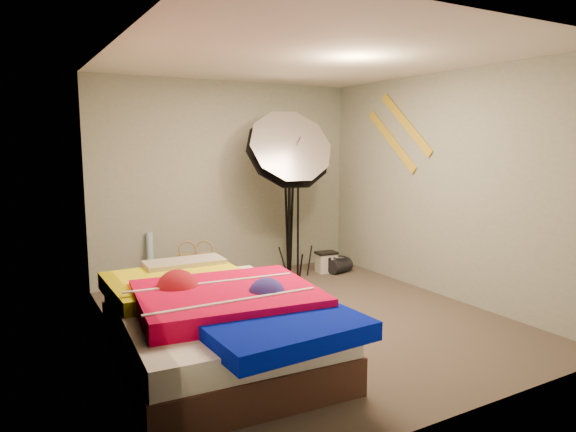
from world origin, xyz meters
TOP-DOWN VIEW (x-y plane):
  - floor at (0.00, 0.00)m, footprint 4.00×4.00m
  - ceiling at (0.00, 0.00)m, footprint 4.00×4.00m
  - wall_back at (0.00, 2.00)m, footprint 3.50×0.00m
  - wall_front at (0.00, -2.00)m, footprint 3.50×0.00m
  - wall_left at (-1.75, 0.00)m, footprint 0.00×4.00m
  - wall_right at (1.75, 0.00)m, footprint 0.00×4.00m
  - tote_bag at (-0.61, 1.56)m, footprint 0.47×0.31m
  - wrapping_roll at (-1.06, 1.90)m, footprint 0.12×0.20m
  - camera_case at (1.17, 1.45)m, footprint 0.28×0.21m
  - duffel_bag at (1.31, 1.33)m, footprint 0.35×0.26m
  - wall_stripe_upper at (1.73, 0.60)m, footprint 0.02×0.91m
  - wall_stripe_lower at (1.73, 0.85)m, footprint 0.02×0.91m
  - bed at (-1.14, -0.42)m, footprint 1.61×2.36m
  - photo_umbrella at (0.52, 1.36)m, footprint 1.39×1.09m
  - camera_tripod at (0.79, 1.78)m, footprint 0.07×0.07m

SIDE VIEW (x-z plane):
  - floor at x=0.00m, z-range 0.00..0.00m
  - duffel_bag at x=1.31m, z-range 0.00..0.19m
  - camera_case at x=1.17m, z-range 0.00..0.26m
  - tote_bag at x=-0.61m, z-range -0.01..0.44m
  - bed at x=-1.14m, z-range 0.00..0.63m
  - wrapping_roll at x=-1.06m, z-range 0.00..0.66m
  - camera_tripod at x=0.79m, z-range 0.10..1.40m
  - wall_back at x=0.00m, z-range -0.50..3.00m
  - wall_front at x=0.00m, z-range -0.50..3.00m
  - wall_left at x=-1.75m, z-range -0.75..3.25m
  - wall_right at x=1.75m, z-range -0.75..3.25m
  - photo_umbrella at x=0.52m, z-range 0.49..2.73m
  - wall_stripe_lower at x=1.73m, z-range 1.36..2.14m
  - wall_stripe_upper at x=1.73m, z-range 1.56..2.34m
  - ceiling at x=0.00m, z-range 2.50..2.50m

